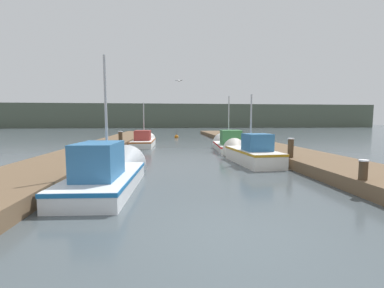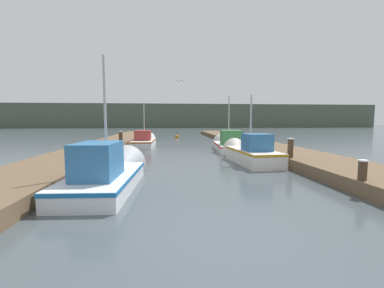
{
  "view_description": "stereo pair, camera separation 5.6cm",
  "coord_description": "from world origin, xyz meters",
  "views": [
    {
      "loc": [
        -1.09,
        -4.33,
        2.11
      ],
      "look_at": [
        0.38,
        10.84,
        0.69
      ],
      "focal_mm": 24.0,
      "sensor_mm": 36.0,
      "label": 1
    },
    {
      "loc": [
        -1.04,
        -4.34,
        2.11
      ],
      "look_at": [
        0.38,
        10.84,
        0.69
      ],
      "focal_mm": 24.0,
      "sensor_mm": 36.0,
      "label": 2
    }
  ],
  "objects": [
    {
      "name": "fishing_boat_0",
      "position": [
        -2.94,
        4.18,
        0.42
      ],
      "size": [
        1.99,
        5.28,
        4.64
      ],
      "rotation": [
        0.0,
        0.0,
        -0.05
      ],
      "color": "silver",
      "rests_on": "ground_plane"
    },
    {
      "name": "fishing_boat_1",
      "position": [
        3.01,
        8.14,
        0.48
      ],
      "size": [
        1.85,
        4.78,
        3.73
      ],
      "rotation": [
        0.0,
        0.0,
        0.08
      ],
      "color": "silver",
      "rests_on": "ground_plane"
    },
    {
      "name": "channel_buoy",
      "position": [
        0.01,
        26.29,
        0.14
      ],
      "size": [
        0.48,
        0.48,
        0.98
      ],
      "color": "#BF6513",
      "rests_on": "ground_plane"
    },
    {
      "name": "ground_plane",
      "position": [
        0.0,
        0.0,
        0.0
      ],
      "size": [
        200.0,
        200.0,
        0.0
      ],
      "color": "#424C51"
    },
    {
      "name": "dock_left",
      "position": [
        -5.64,
        16.0,
        0.22
      ],
      "size": [
        2.95,
        40.0,
        0.44
      ],
      "color": "brown",
      "rests_on": "ground_plane"
    },
    {
      "name": "fishing_boat_3",
      "position": [
        -2.96,
        17.16,
        0.4
      ],
      "size": [
        1.69,
        5.84,
        3.99
      ],
      "rotation": [
        0.0,
        0.0,
        -0.02
      ],
      "color": "silver",
      "rests_on": "ground_plane"
    },
    {
      "name": "dock_right",
      "position": [
        5.64,
        16.0,
        0.22
      ],
      "size": [
        2.95,
        40.0,
        0.44
      ],
      "color": "brown",
      "rests_on": "ground_plane"
    },
    {
      "name": "fishing_boat_2",
      "position": [
        3.24,
        13.79,
        0.4
      ],
      "size": [
        2.16,
        5.81,
        4.37
      ],
      "rotation": [
        0.0,
        0.0,
        -0.08
      ],
      "color": "silver",
      "rests_on": "ground_plane"
    },
    {
      "name": "mooring_piling_1",
      "position": [
        4.39,
        6.56,
        0.66
      ],
      "size": [
        0.28,
        0.28,
        1.31
      ],
      "color": "#473523",
      "rests_on": "ground_plane"
    },
    {
      "name": "seagull_lead",
      "position": [
        -0.21,
        14.7,
        4.97
      ],
      "size": [
        0.56,
        0.31,
        0.12
      ],
      "rotation": [
        0.0,
        0.0,
        5.97
      ],
      "color": "white"
    },
    {
      "name": "mooring_piling_2",
      "position": [
        -4.4,
        14.25,
        0.67
      ],
      "size": [
        0.32,
        0.32,
        1.33
      ],
      "color": "#473523",
      "rests_on": "ground_plane"
    },
    {
      "name": "mooring_piling_0",
      "position": [
        4.37,
        2.25,
        0.51
      ],
      "size": [
        0.26,
        0.26,
        1.01
      ],
      "color": "#473523",
      "rests_on": "ground_plane"
    },
    {
      "name": "distant_shore_ridge",
      "position": [
        0.0,
        74.74,
        3.32
      ],
      "size": [
        120.0,
        16.0,
        6.65
      ],
      "color": "#4C5647",
      "rests_on": "ground_plane"
    }
  ]
}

